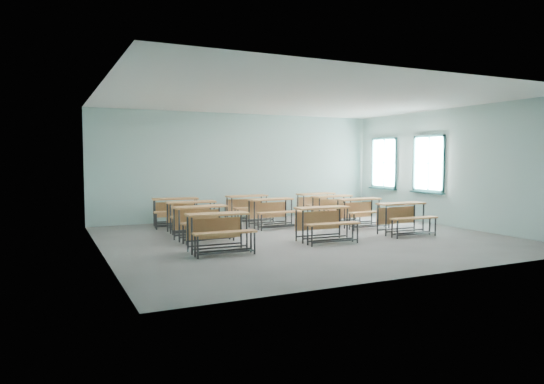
{
  "coord_description": "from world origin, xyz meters",
  "views": [
    {
      "loc": [
        -5.5,
        -9.77,
        1.85
      ],
      "look_at": [
        -0.29,
        1.2,
        1.0
      ],
      "focal_mm": 32.0,
      "sensor_mm": 36.0,
      "label": 1
    }
  ],
  "objects_px": {
    "desk_unit_r1c2": "(361,208)",
    "desk_unit_r3c1": "(249,204)",
    "desk_unit_r0c2": "(404,213)",
    "desk_unit_r3c0": "(176,208)",
    "desk_unit_r0c1": "(324,218)",
    "desk_unit_r1c0": "(202,217)",
    "desk_unit_r2c0": "(192,212)",
    "desk_unit_r2c1": "(272,208)",
    "desk_unit_r0c0": "(219,226)",
    "desk_unit_r2c2": "(334,204)",
    "desk_unit_r3c2": "(318,201)"
  },
  "relations": [
    {
      "from": "desk_unit_r3c0",
      "to": "desk_unit_r2c2",
      "type": "bearing_deg",
      "value": -7.06
    },
    {
      "from": "desk_unit_r0c0",
      "to": "desk_unit_r2c2",
      "type": "distance_m",
      "value": 5.32
    },
    {
      "from": "desk_unit_r0c0",
      "to": "desk_unit_r2c0",
      "type": "relative_size",
      "value": 1.01
    },
    {
      "from": "desk_unit_r2c1",
      "to": "desk_unit_r0c2",
      "type": "bearing_deg",
      "value": -48.34
    },
    {
      "from": "desk_unit_r2c1",
      "to": "desk_unit_r2c0",
      "type": "bearing_deg",
      "value": 174.56
    },
    {
      "from": "desk_unit_r3c0",
      "to": "desk_unit_r1c0",
      "type": "bearing_deg",
      "value": -83.24
    },
    {
      "from": "desk_unit_r2c0",
      "to": "desk_unit_r2c1",
      "type": "xyz_separation_m",
      "value": [
        2.17,
        -0.12,
        0.0
      ]
    },
    {
      "from": "desk_unit_r3c1",
      "to": "desk_unit_r3c2",
      "type": "distance_m",
      "value": 2.27
    },
    {
      "from": "desk_unit_r0c1",
      "to": "desk_unit_r1c0",
      "type": "bearing_deg",
      "value": 152.2
    },
    {
      "from": "desk_unit_r0c0",
      "to": "desk_unit_r0c1",
      "type": "bearing_deg",
      "value": 5.46
    },
    {
      "from": "desk_unit_r2c2",
      "to": "desk_unit_r3c0",
      "type": "bearing_deg",
      "value": 161.68
    },
    {
      "from": "desk_unit_r2c2",
      "to": "desk_unit_r3c2",
      "type": "relative_size",
      "value": 1.0
    },
    {
      "from": "desk_unit_r1c0",
      "to": "desk_unit_r2c0",
      "type": "distance_m",
      "value": 1.24
    },
    {
      "from": "desk_unit_r0c2",
      "to": "desk_unit_r2c1",
      "type": "xyz_separation_m",
      "value": [
        -2.36,
        2.46,
        0.0
      ]
    },
    {
      "from": "desk_unit_r0c2",
      "to": "desk_unit_r3c2",
      "type": "height_order",
      "value": "same"
    },
    {
      "from": "desk_unit_r2c1",
      "to": "desk_unit_r3c0",
      "type": "relative_size",
      "value": 0.95
    },
    {
      "from": "desk_unit_r2c1",
      "to": "desk_unit_r3c0",
      "type": "xyz_separation_m",
      "value": [
        -2.29,
        1.28,
        0.0
      ]
    },
    {
      "from": "desk_unit_r1c2",
      "to": "desk_unit_r2c2",
      "type": "bearing_deg",
      "value": 94.52
    },
    {
      "from": "desk_unit_r2c0",
      "to": "desk_unit_r3c0",
      "type": "distance_m",
      "value": 1.16
    },
    {
      "from": "desk_unit_r2c2",
      "to": "desk_unit_r0c2",
      "type": "bearing_deg",
      "value": -88.23
    },
    {
      "from": "desk_unit_r0c1",
      "to": "desk_unit_r2c0",
      "type": "xyz_separation_m",
      "value": [
        -2.26,
        2.61,
        0.0
      ]
    },
    {
      "from": "desk_unit_r1c2",
      "to": "desk_unit_r3c2",
      "type": "relative_size",
      "value": 0.96
    },
    {
      "from": "desk_unit_r2c0",
      "to": "desk_unit_r3c0",
      "type": "relative_size",
      "value": 0.94
    },
    {
      "from": "desk_unit_r2c1",
      "to": "desk_unit_r3c0",
      "type": "distance_m",
      "value": 2.62
    },
    {
      "from": "desk_unit_r2c1",
      "to": "desk_unit_r3c1",
      "type": "height_order",
      "value": "same"
    },
    {
      "from": "desk_unit_r0c0",
      "to": "desk_unit_r1c0",
      "type": "distance_m",
      "value": 1.55
    },
    {
      "from": "desk_unit_r2c1",
      "to": "desk_unit_r1c2",
      "type": "bearing_deg",
      "value": -26.39
    },
    {
      "from": "desk_unit_r2c0",
      "to": "desk_unit_r3c1",
      "type": "bearing_deg",
      "value": 32.08
    },
    {
      "from": "desk_unit_r1c0",
      "to": "desk_unit_r1c2",
      "type": "distance_m",
      "value": 4.47
    },
    {
      "from": "desk_unit_r1c2",
      "to": "desk_unit_r3c0",
      "type": "bearing_deg",
      "value": 152.97
    },
    {
      "from": "desk_unit_r2c0",
      "to": "desk_unit_r2c2",
      "type": "relative_size",
      "value": 0.96
    },
    {
      "from": "desk_unit_r1c0",
      "to": "desk_unit_r1c2",
      "type": "bearing_deg",
      "value": -4.23
    },
    {
      "from": "desk_unit_r3c2",
      "to": "desk_unit_r2c0",
      "type": "bearing_deg",
      "value": -169.8
    },
    {
      "from": "desk_unit_r0c2",
      "to": "desk_unit_r3c1",
      "type": "relative_size",
      "value": 0.98
    },
    {
      "from": "desk_unit_r1c2",
      "to": "desk_unit_r3c0",
      "type": "xyz_separation_m",
      "value": [
        -4.46,
        2.26,
        0.0
      ]
    },
    {
      "from": "desk_unit_r2c0",
      "to": "desk_unit_r3c1",
      "type": "distance_m",
      "value": 2.4
    },
    {
      "from": "desk_unit_r1c0",
      "to": "desk_unit_r2c1",
      "type": "bearing_deg",
      "value": 19.86
    },
    {
      "from": "desk_unit_r0c1",
      "to": "desk_unit_r2c2",
      "type": "relative_size",
      "value": 0.98
    },
    {
      "from": "desk_unit_r2c0",
      "to": "desk_unit_r3c1",
      "type": "relative_size",
      "value": 0.97
    },
    {
      "from": "desk_unit_r0c0",
      "to": "desk_unit_r2c1",
      "type": "relative_size",
      "value": 0.99
    },
    {
      "from": "desk_unit_r2c0",
      "to": "desk_unit_r2c1",
      "type": "distance_m",
      "value": 2.17
    },
    {
      "from": "desk_unit_r0c2",
      "to": "desk_unit_r3c0",
      "type": "xyz_separation_m",
      "value": [
        -4.65,
        3.74,
        0.0
      ]
    },
    {
      "from": "desk_unit_r2c1",
      "to": "desk_unit_r2c2",
      "type": "bearing_deg",
      "value": 3.17
    },
    {
      "from": "desk_unit_r1c2",
      "to": "desk_unit_r3c1",
      "type": "relative_size",
      "value": 0.97
    },
    {
      "from": "desk_unit_r2c2",
      "to": "desk_unit_r3c2",
      "type": "bearing_deg",
      "value": 81.52
    },
    {
      "from": "desk_unit_r1c0",
      "to": "desk_unit_r1c2",
      "type": "height_order",
      "value": "same"
    },
    {
      "from": "desk_unit_r1c2",
      "to": "desk_unit_r0c0",
      "type": "bearing_deg",
      "value": -160.17
    },
    {
      "from": "desk_unit_r2c0",
      "to": "desk_unit_r2c1",
      "type": "height_order",
      "value": "same"
    },
    {
      "from": "desk_unit_r3c1",
      "to": "desk_unit_r3c2",
      "type": "xyz_separation_m",
      "value": [
        2.27,
        -0.13,
        0.0
      ]
    },
    {
      "from": "desk_unit_r0c0",
      "to": "desk_unit_r2c2",
      "type": "height_order",
      "value": "same"
    }
  ]
}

